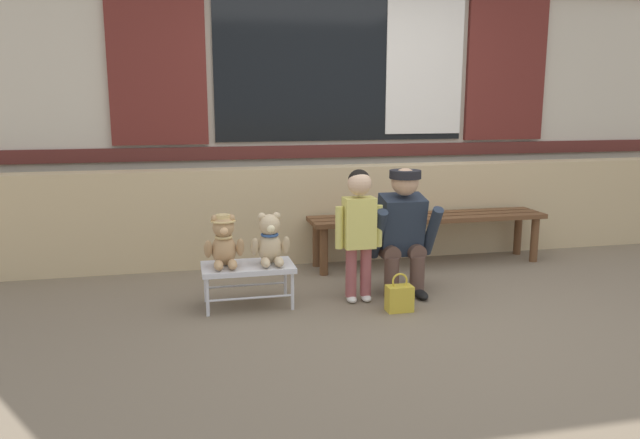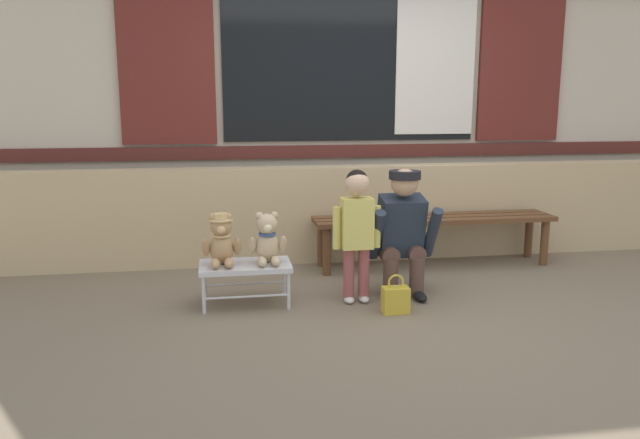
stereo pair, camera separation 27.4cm
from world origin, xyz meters
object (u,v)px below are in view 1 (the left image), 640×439
object	(u,v)px
teddy_bear_with_hat	(224,242)
adult_crouching	(403,230)
small_display_bench	(248,269)
teddy_bear_plain	(270,241)
handbag_on_ground	(399,298)
wooden_bench_long	(428,223)
child_standing	(359,221)

from	to	relation	value
teddy_bear_with_hat	adult_crouching	world-z (taller)	adult_crouching
small_display_bench	teddy_bear_with_hat	bearing A→B (deg)	179.23
teddy_bear_plain	handbag_on_ground	distance (m)	0.98
wooden_bench_long	child_standing	size ratio (longest dim) A/B	2.19
child_standing	teddy_bear_plain	bearing A→B (deg)	173.41
teddy_bear_with_hat	teddy_bear_plain	world-z (taller)	same
wooden_bench_long	teddy_bear_with_hat	bearing A→B (deg)	-157.05
small_display_bench	handbag_on_ground	xyz separation A→B (m)	(1.00, -0.34, -0.17)
small_display_bench	adult_crouching	size ratio (longest dim) A/B	0.67
teddy_bear_plain	adult_crouching	world-z (taller)	adult_crouching
small_display_bench	teddy_bear_plain	xyz separation A→B (m)	(0.16, 0.00, 0.20)
teddy_bear_plain	adult_crouching	xyz separation A→B (m)	(1.00, 0.05, 0.02)
teddy_bear_with_hat	adult_crouching	xyz separation A→B (m)	(1.32, 0.05, 0.01)
teddy_bear_with_hat	child_standing	size ratio (longest dim) A/B	0.38
child_standing	handbag_on_ground	distance (m)	0.60
teddy_bear_with_hat	handbag_on_ground	world-z (taller)	teddy_bear_with_hat
child_standing	small_display_bench	bearing A→B (deg)	174.84
adult_crouching	handbag_on_ground	size ratio (longest dim) A/B	3.49
small_display_bench	child_standing	bearing A→B (deg)	-5.16
teddy_bear_plain	handbag_on_ground	world-z (taller)	teddy_bear_plain
adult_crouching	child_standing	bearing A→B (deg)	-162.50
small_display_bench	child_standing	xyz separation A→B (m)	(0.79, -0.07, 0.33)
small_display_bench	child_standing	world-z (taller)	child_standing
wooden_bench_long	handbag_on_ground	distance (m)	1.33
teddy_bear_with_hat	child_standing	bearing A→B (deg)	-4.42
handbag_on_ground	adult_crouching	bearing A→B (deg)	67.72
small_display_bench	wooden_bench_long	bearing A→B (deg)	24.95
adult_crouching	handbag_on_ground	bearing A→B (deg)	-112.28
adult_crouching	wooden_bench_long	bearing A→B (deg)	55.29
teddy_bear_with_hat	handbag_on_ground	bearing A→B (deg)	-16.46
wooden_bench_long	adult_crouching	distance (m)	0.89
wooden_bench_long	adult_crouching	xyz separation A→B (m)	(-0.50, -0.73, 0.11)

